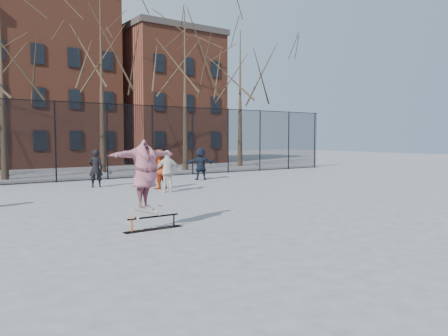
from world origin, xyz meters
TOP-DOWN VIEW (x-y plane):
  - ground at (0.00, 0.00)m, footprint 100.00×100.00m
  - skate_rail at (-2.44, 0.34)m, footprint 1.50×0.23m
  - skateboard at (-2.64, 0.34)m, footprint 0.76×0.18m
  - skater at (-2.64, 0.34)m, footprint 2.05×1.06m
  - bystander_black at (-0.51, 9.90)m, footprint 0.70×0.57m
  - bystander_red at (1.46, 7.73)m, footprint 0.96×0.82m
  - bystander_white at (1.24, 6.47)m, footprint 1.08×0.76m
  - bystander_navy at (5.12, 10.08)m, footprint 1.63×1.12m
  - fence at (-0.01, 13.00)m, footprint 34.03×0.07m
  - tree_row at (-0.25, 17.15)m, footprint 33.66×7.46m
  - rowhouses at (0.72, 26.00)m, footprint 29.00×7.00m

SIDE VIEW (x-z plane):
  - ground at x=0.00m, z-range 0.00..0.00m
  - skate_rail at x=-2.44m, z-range -0.04..0.29m
  - skateboard at x=-2.64m, z-range 0.33..0.42m
  - bystander_black at x=-0.51m, z-range 0.00..1.68m
  - bystander_navy at x=5.12m, z-range 0.00..1.69m
  - bystander_white at x=1.24m, z-range 0.00..1.70m
  - bystander_red at x=1.46m, z-range 0.00..1.70m
  - skater at x=-2.64m, z-range 0.42..2.03m
  - fence at x=-0.01m, z-range 0.05..4.05m
  - rowhouses at x=0.72m, z-range -0.44..12.56m
  - tree_row at x=-0.25m, z-range 2.02..12.69m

